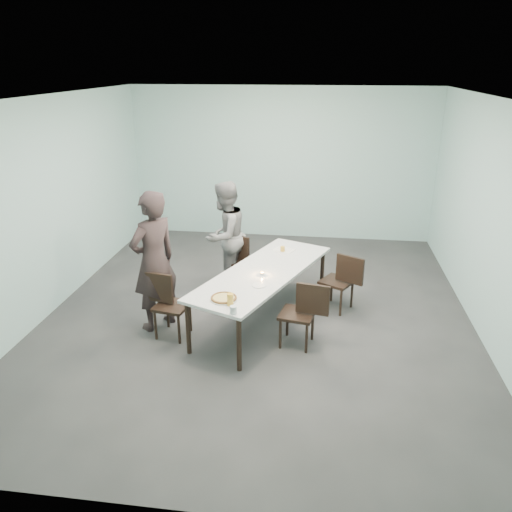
# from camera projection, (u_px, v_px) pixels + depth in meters

# --- Properties ---
(ground) EXTENTS (7.00, 7.00, 0.00)m
(ground) POSITION_uv_depth(u_px,v_px,m) (259.00, 313.00, 7.27)
(ground) COLOR #333335
(ground) RESTS_ON ground
(room_shell) EXTENTS (6.02, 7.02, 3.01)m
(room_shell) POSITION_uv_depth(u_px,v_px,m) (259.00, 175.00, 6.53)
(room_shell) COLOR #AAD7D7
(room_shell) RESTS_ON ground
(table) EXTENTS (1.83, 2.75, 0.75)m
(table) POSITION_uv_depth(u_px,v_px,m) (263.00, 275.00, 6.82)
(table) COLOR white
(table) RESTS_ON ground
(chair_near_left) EXTENTS (0.64, 0.49, 0.87)m
(chair_near_left) POSITION_uv_depth(u_px,v_px,m) (166.00, 300.00, 6.52)
(chair_near_left) COLOR black
(chair_near_left) RESTS_ON ground
(chair_far_left) EXTENTS (0.64, 0.57, 0.87)m
(chair_far_left) POSITION_uv_depth(u_px,v_px,m) (244.00, 259.00, 7.90)
(chair_far_left) COLOR black
(chair_far_left) RESTS_ON ground
(chair_near_right) EXTENTS (0.64, 0.49, 0.87)m
(chair_near_right) POSITION_uv_depth(u_px,v_px,m) (304.00, 310.00, 6.27)
(chair_near_right) COLOR black
(chair_near_right) RESTS_ON ground
(chair_far_right) EXTENTS (0.64, 0.57, 0.87)m
(chair_far_right) POSITION_uv_depth(u_px,v_px,m) (342.00, 278.00, 7.18)
(chair_far_right) COLOR black
(chair_far_right) RESTS_ON ground
(diner_near) EXTENTS (0.78, 0.83, 1.91)m
(diner_near) POSITION_uv_depth(u_px,v_px,m) (154.00, 261.00, 6.57)
(diner_near) COLOR black
(diner_near) RESTS_ON ground
(diner_far) EXTENTS (0.94, 1.03, 1.72)m
(diner_far) POSITION_uv_depth(u_px,v_px,m) (225.00, 236.00, 7.84)
(diner_far) COLOR slate
(diner_far) RESTS_ON ground
(pizza) EXTENTS (0.34, 0.34, 0.04)m
(pizza) POSITION_uv_depth(u_px,v_px,m) (224.00, 298.00, 5.98)
(pizza) COLOR white
(pizza) RESTS_ON table
(side_plate) EXTENTS (0.18, 0.18, 0.01)m
(side_plate) POSITION_uv_depth(u_px,v_px,m) (259.00, 285.00, 6.35)
(side_plate) COLOR white
(side_plate) RESTS_ON table
(beer_glass) EXTENTS (0.08, 0.08, 0.15)m
(beer_glass) POSITION_uv_depth(u_px,v_px,m) (230.00, 300.00, 5.82)
(beer_glass) COLOR gold
(beer_glass) RESTS_ON table
(water_tumbler) EXTENTS (0.08, 0.08, 0.09)m
(water_tumbler) POSITION_uv_depth(u_px,v_px,m) (233.00, 310.00, 5.64)
(water_tumbler) COLOR silver
(water_tumbler) RESTS_ON table
(tealight) EXTENTS (0.06, 0.06, 0.05)m
(tealight) POSITION_uv_depth(u_px,v_px,m) (262.00, 274.00, 6.66)
(tealight) COLOR silver
(tealight) RESTS_ON table
(amber_tumbler) EXTENTS (0.07, 0.07, 0.08)m
(amber_tumbler) POSITION_uv_depth(u_px,v_px,m) (283.00, 249.00, 7.48)
(amber_tumbler) COLOR gold
(amber_tumbler) RESTS_ON table
(menu) EXTENTS (0.36, 0.32, 0.01)m
(menu) POSITION_uv_depth(u_px,v_px,m) (284.00, 250.00, 7.55)
(menu) COLOR silver
(menu) RESTS_ON table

